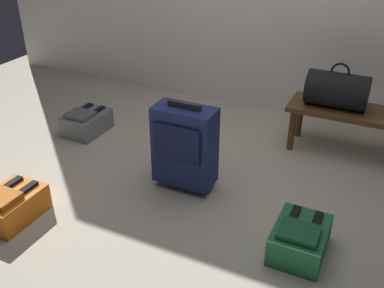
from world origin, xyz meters
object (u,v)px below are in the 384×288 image
at_px(suitcase_upright_navy, 185,145).
at_px(backpack_green, 300,239).
at_px(backpack_grey, 87,122).
at_px(duffel_bag_black, 337,90).
at_px(backpack_orange, 11,205).
at_px(bench, 357,117).

relative_size(suitcase_upright_navy, backpack_green, 1.64).
bearing_deg(backpack_grey, backpack_green, -18.98).
height_order(suitcase_upright_navy, backpack_grey, suitcase_upright_navy).
height_order(duffel_bag_black, backpack_orange, duffel_bag_black).
bearing_deg(duffel_bag_black, backpack_orange, -132.73).
bearing_deg(backpack_green, suitcase_upright_navy, 160.21).
distance_m(bench, backpack_green, 1.29).
bearing_deg(bench, backpack_orange, -135.65).
height_order(backpack_orange, backpack_grey, same).
bearing_deg(suitcase_upright_navy, backpack_green, -19.79).
bearing_deg(backpack_green, duffel_bag_black, 93.48).
relative_size(backpack_grey, backpack_green, 1.00).
bearing_deg(suitcase_upright_navy, backpack_grey, 161.65).
height_order(suitcase_upright_navy, backpack_orange, suitcase_upright_navy).
distance_m(bench, duffel_bag_black, 0.25).
height_order(duffel_bag_black, backpack_green, duffel_bag_black).
xyz_separation_m(backpack_orange, backpack_grey, (-0.30, 1.13, 0.00)).
bearing_deg(backpack_grey, suitcase_upright_navy, -18.35).
height_order(backpack_orange, backpack_green, same).
distance_m(duffel_bag_black, backpack_grey, 2.02).
relative_size(duffel_bag_black, suitcase_upright_navy, 0.70).
distance_m(backpack_orange, backpack_grey, 1.17).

